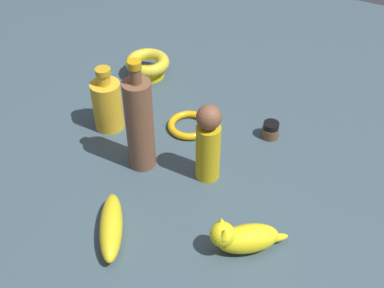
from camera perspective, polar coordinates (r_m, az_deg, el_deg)
ground at (r=1.15m, az=0.00°, el=-2.08°), size 2.00×2.00×0.00m
cat_figurine at (r=0.97m, az=5.68°, el=-10.35°), size 0.13×0.12×0.08m
bottle_short at (r=1.23m, az=-9.46°, el=4.48°), size 0.07×0.07×0.17m
bangle at (r=1.24m, az=-0.33°, el=2.13°), size 0.10×0.10×0.02m
nail_polish_jar at (r=1.22m, az=8.80°, el=1.56°), size 0.04×0.04×0.04m
banana at (r=1.01m, az=-9.04°, el=-9.13°), size 0.13×0.16×0.04m
bowl at (r=1.42m, az=-5.00°, el=8.90°), size 0.12×0.12×0.06m
person_figure_adult at (r=1.06m, az=1.83°, el=0.14°), size 0.07×0.07×0.19m
bottle_tall at (r=1.08m, az=-5.89°, el=2.28°), size 0.06×0.06×0.27m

